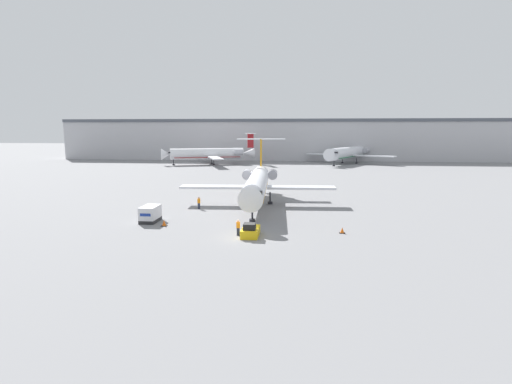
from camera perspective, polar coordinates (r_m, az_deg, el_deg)
ground_plane at (r=44.96m, az=-1.43°, el=-6.47°), size 600.00×600.00×0.00m
terminal_building at (r=163.12m, az=4.19°, el=7.50°), size 180.00×16.80×16.15m
airplane_main at (r=63.39m, az=0.18°, el=1.31°), size 24.85×30.30×10.27m
pushback_tug at (r=45.30m, az=-0.81°, el=-5.58°), size 1.89×3.72×1.63m
luggage_cart at (r=53.85m, az=-14.87°, el=-3.05°), size 1.97×3.37×2.10m
worker_near_tug at (r=45.45m, az=-2.56°, el=-5.03°), size 0.40×0.26×1.85m
worker_by_wing at (r=61.18m, az=-8.16°, el=-1.49°), size 0.40×0.26×1.87m
traffic_cone_left at (r=51.30m, az=-12.99°, el=-4.35°), size 0.72×0.72×0.77m
traffic_cone_right at (r=47.66m, az=12.22°, el=-5.38°), size 0.66×0.66×0.69m
airplane_parked_far_left at (r=139.94m, az=-6.61°, el=5.47°), size 32.11×32.72×10.74m
airplane_parked_far_right at (r=146.59m, az=13.09°, el=5.50°), size 30.24×33.04×11.04m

